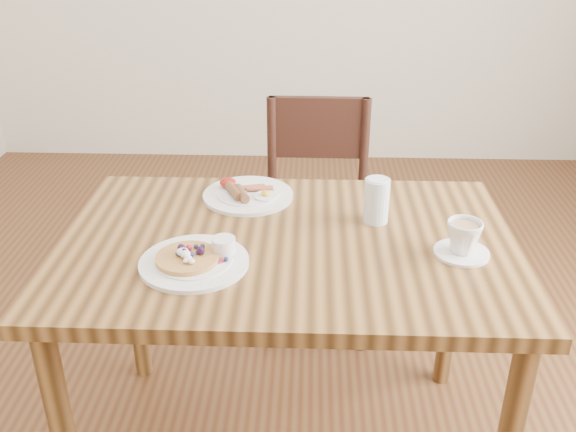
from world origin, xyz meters
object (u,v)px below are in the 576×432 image
(dining_table, at_px, (288,272))
(breakfast_plate, at_px, (247,194))
(pancake_plate, at_px, (196,259))
(chair_far, at_px, (317,205))
(water_glass, at_px, (376,201))
(teacup_saucer, at_px, (463,239))

(dining_table, relative_size, breakfast_plate, 4.44)
(dining_table, bearing_deg, pancake_plate, -148.95)
(chair_far, bearing_deg, pancake_plate, 71.35)
(breakfast_plate, xyz_separation_m, water_glass, (0.37, -0.14, 0.05))
(pancake_plate, height_order, water_glass, water_glass)
(dining_table, xyz_separation_m, chair_far, (0.08, 0.74, -0.16))
(chair_far, relative_size, teacup_saucer, 6.29)
(breakfast_plate, bearing_deg, water_glass, -20.61)
(chair_far, xyz_separation_m, breakfast_plate, (-0.22, -0.48, 0.27))
(chair_far, distance_m, water_glass, 0.72)
(chair_far, xyz_separation_m, teacup_saucer, (0.36, -0.80, 0.30))
(breakfast_plate, distance_m, water_glass, 0.40)
(water_glass, bearing_deg, chair_far, 104.10)
(chair_far, bearing_deg, breakfast_plate, 66.37)
(chair_far, height_order, pancake_plate, chair_far)
(pancake_plate, bearing_deg, breakfast_plate, 77.40)
(chair_far, relative_size, water_glass, 7.03)
(breakfast_plate, relative_size, teacup_saucer, 1.93)
(teacup_saucer, bearing_deg, breakfast_plate, 151.28)
(pancake_plate, bearing_deg, water_glass, 28.59)
(dining_table, relative_size, pancake_plate, 4.44)
(chair_far, relative_size, breakfast_plate, 3.26)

